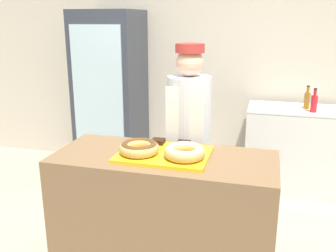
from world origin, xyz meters
TOP-DOWN VIEW (x-y plane):
  - wall_back at (0.00, 2.13)m, footprint 8.00×0.06m
  - display_counter at (0.00, 0.00)m, footprint 1.49×0.63m
  - serving_tray at (0.00, 0.00)m, footprint 0.60×0.45m
  - donut_chocolate_glaze at (-0.15, -0.06)m, footprint 0.27×0.27m
  - donut_light_glaze at (0.15, -0.06)m, footprint 0.27×0.27m
  - brownie_back_left at (-0.09, 0.17)m, footprint 0.09×0.09m
  - brownie_back_right at (0.09, 0.17)m, footprint 0.09×0.09m
  - baker_person at (0.05, 0.55)m, footprint 0.34×0.34m
  - beverage_fridge at (-1.14, 1.73)m, footprint 0.70×0.69m
  - chest_freezer at (0.94, 1.73)m, footprint 0.98×0.57m
  - bottle_amber at (1.03, 1.74)m, footprint 0.06×0.06m
  - bottle_red at (1.08, 1.60)m, footprint 0.06×0.06m

SIDE VIEW (x-z plane):
  - chest_freezer at x=0.94m, z-range 0.00..0.91m
  - display_counter at x=0.00m, z-range 0.00..0.92m
  - baker_person at x=0.05m, z-range 0.05..1.67m
  - serving_tray at x=0.00m, z-range 0.92..0.94m
  - beverage_fridge at x=-1.14m, z-range 0.00..1.90m
  - brownie_back_left at x=-0.09m, z-range 0.94..0.97m
  - brownie_back_right at x=0.09m, z-range 0.94..0.97m
  - donut_chocolate_glaze at x=-0.15m, z-range 0.95..1.02m
  - donut_light_glaze at x=0.15m, z-range 0.95..1.02m
  - bottle_amber at x=1.03m, z-range 0.88..1.12m
  - bottle_red at x=1.08m, z-range 0.88..1.12m
  - wall_back at x=0.00m, z-range 0.00..2.70m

